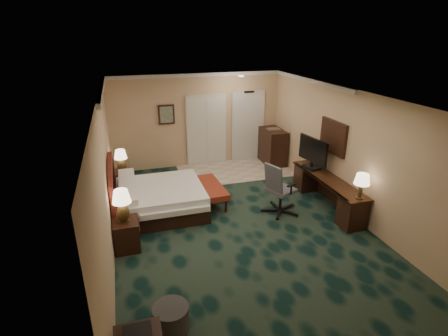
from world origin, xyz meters
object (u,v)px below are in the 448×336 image
object	(u,v)px
tv	(313,153)
lamp_near	(122,206)
bed_bench	(212,193)
minibar	(273,146)
ottoman	(171,318)
lamp_far	(121,161)
nightstand_near	(127,235)
bed	(161,199)
desk_chair	(281,188)
nightstand_far	(122,181)
desk	(327,192)

from	to	relation	value
tv	lamp_near	bearing A→B (deg)	-174.25
lamp_near	tv	distance (m)	4.57
bed_bench	minibar	xyz separation A→B (m)	(2.44, 2.01, 0.30)
bed_bench	tv	distance (m)	2.59
ottoman	tv	size ratio (longest dim) A/B	0.51
lamp_far	bed_bench	size ratio (longest dim) A/B	0.44
tv	ottoman	bearing A→B (deg)	-148.82
nightstand_near	tv	xyz separation A→B (m)	(4.41, 1.08, 0.79)
bed	desk_chair	distance (m)	2.69
bed	lamp_near	xyz separation A→B (m)	(-0.80, -1.27, 0.59)
tv	minibar	xyz separation A→B (m)	(0.01, 2.29, -0.55)
nightstand_near	desk_chair	xyz separation A→B (m)	(3.34, 0.46, 0.31)
nightstand_far	minibar	size ratio (longest dim) A/B	0.50
ottoman	nightstand_near	bearing A→B (deg)	103.17
ottoman	nightstand_far	bearing A→B (deg)	96.20
nightstand_far	ottoman	size ratio (longest dim) A/B	1.06
bed	minibar	xyz separation A→B (m)	(3.64, 2.12, 0.23)
lamp_near	nightstand_near	bearing A→B (deg)	48.71
lamp_far	desk	size ratio (longest dim) A/B	0.24
bed_bench	ottoman	bearing A→B (deg)	-116.35
ottoman	desk_chair	bearing A→B (deg)	42.41
nightstand_far	ottoman	bearing A→B (deg)	-83.80
lamp_near	ottoman	xyz separation A→B (m)	(0.51, -2.11, -0.71)
lamp_near	lamp_far	distance (m)	2.57
nightstand_far	lamp_near	distance (m)	2.70
nightstand_near	nightstand_far	xyz separation A→B (m)	(-0.02, 2.61, -0.02)
desk	ottoman	bearing A→B (deg)	-147.33
desk	minibar	size ratio (longest dim) A/B	2.29
bed_bench	desk_chair	bearing A→B (deg)	-37.08
lamp_far	desk_chair	distance (m)	3.94
desk	desk_chair	distance (m)	1.16
tv	minibar	bearing A→B (deg)	81.56
nightstand_near	lamp_near	size ratio (longest dim) A/B	0.90
nightstand_near	lamp_far	bearing A→B (deg)	89.72
nightstand_far	desk_chair	xyz separation A→B (m)	(3.35, -2.15, 0.33)
lamp_near	minibar	distance (m)	5.60
nightstand_far	desk_chair	distance (m)	4.00
desk	minibar	distance (m)	2.96
lamp_near	desk	world-z (taller)	lamp_near
tv	minibar	world-z (taller)	tv
ottoman	bed	bearing A→B (deg)	85.17
tv	desk_chair	bearing A→B (deg)	-158.20
lamp_far	tv	distance (m)	4.65
nightstand_near	bed_bench	distance (m)	2.41
bed	minibar	world-z (taller)	minibar
ottoman	desk	distance (m)	4.72
lamp_far	bed_bench	bearing A→B (deg)	-31.10
bed	bed_bench	distance (m)	1.21
tv	nightstand_near	bearing A→B (deg)	-174.42
ottoman	desk	size ratio (longest dim) A/B	0.21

